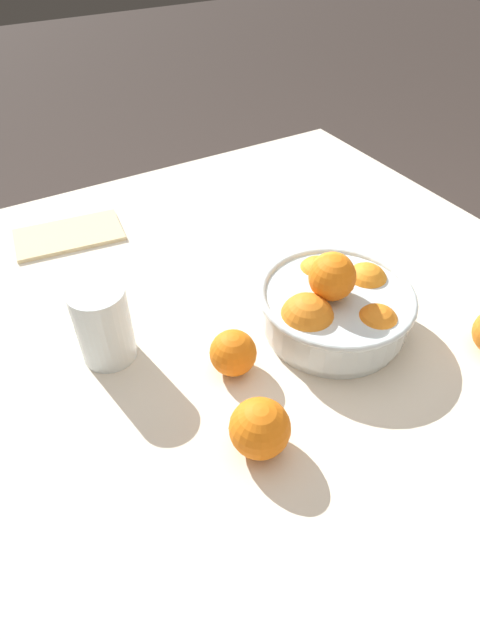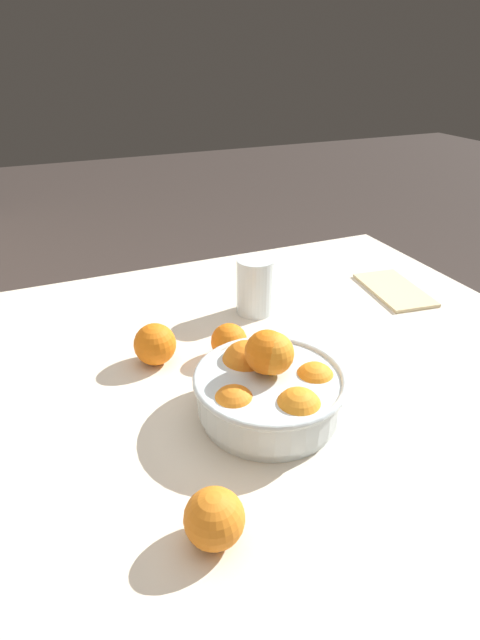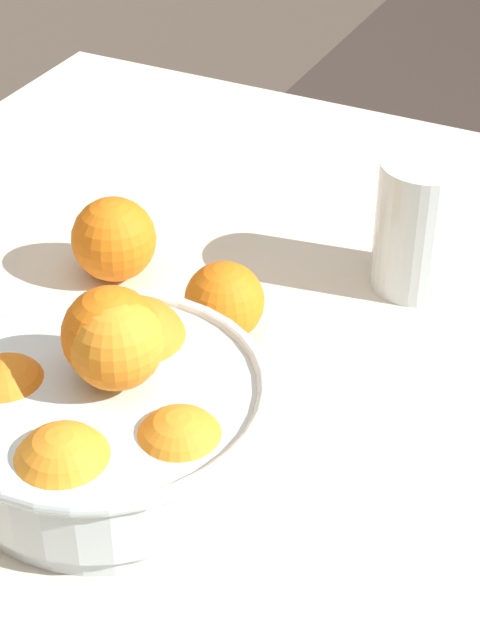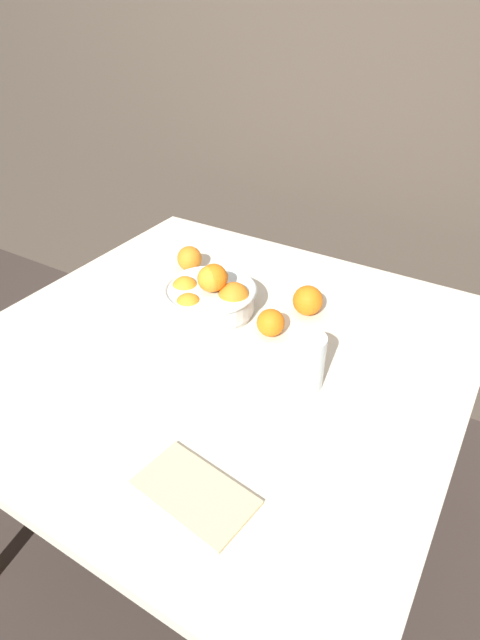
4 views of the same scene
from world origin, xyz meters
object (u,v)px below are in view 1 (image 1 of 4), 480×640
object	(u,v)px
orange_loose_front	(233,353)
orange_loose_near_bowl	(260,428)
fruit_bowl	(335,304)
juice_glass	(104,327)

from	to	relation	value
orange_loose_front	orange_loose_near_bowl	bearing A→B (deg)	74.30
orange_loose_near_bowl	orange_loose_front	bearing A→B (deg)	-105.70
fruit_bowl	orange_loose_front	size ratio (longest dim) A/B	3.50
juice_glass	orange_loose_near_bowl	bearing A→B (deg)	113.52
orange_loose_front	juice_glass	bearing A→B (deg)	-39.45
fruit_bowl	juice_glass	bearing A→B (deg)	-20.95
orange_loose_near_bowl	orange_loose_front	world-z (taller)	orange_loose_near_bowl
fruit_bowl	juice_glass	distance (m)	0.36
fruit_bowl	juice_glass	size ratio (longest dim) A/B	1.94
fruit_bowl	orange_loose_front	bearing A→B (deg)	-1.22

